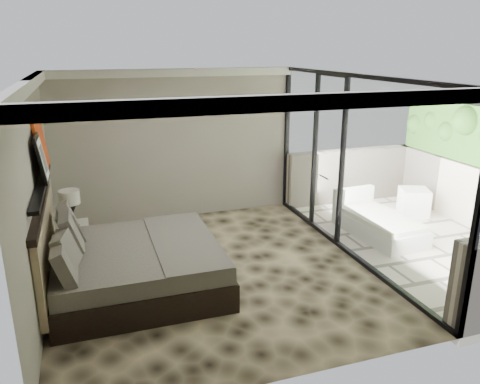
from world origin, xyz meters
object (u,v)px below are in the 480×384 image
object	(u,v)px
bed	(130,264)
nightstand	(71,240)
table_lamp	(70,203)
lounger	(377,223)
ottoman	(414,202)

from	to	relation	value
bed	nightstand	world-z (taller)	bed
nightstand	table_lamp	size ratio (longest dim) A/B	0.99
nightstand	bed	bearing A→B (deg)	-36.47
lounger	nightstand	bearing A→B (deg)	167.56
table_lamp	lounger	bearing A→B (deg)	-8.20
ottoman	nightstand	bearing A→B (deg)	179.38
ottoman	lounger	distance (m)	1.44
bed	table_lamp	world-z (taller)	bed
nightstand	ottoman	world-z (taller)	nightstand
nightstand	lounger	world-z (taller)	lounger
nightstand	lounger	bearing A→B (deg)	15.39
nightstand	table_lamp	distance (m)	0.60
ottoman	lounger	bearing A→B (deg)	-152.57
ottoman	lounger	world-z (taller)	lounger
nightstand	table_lamp	bearing A→B (deg)	17.62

